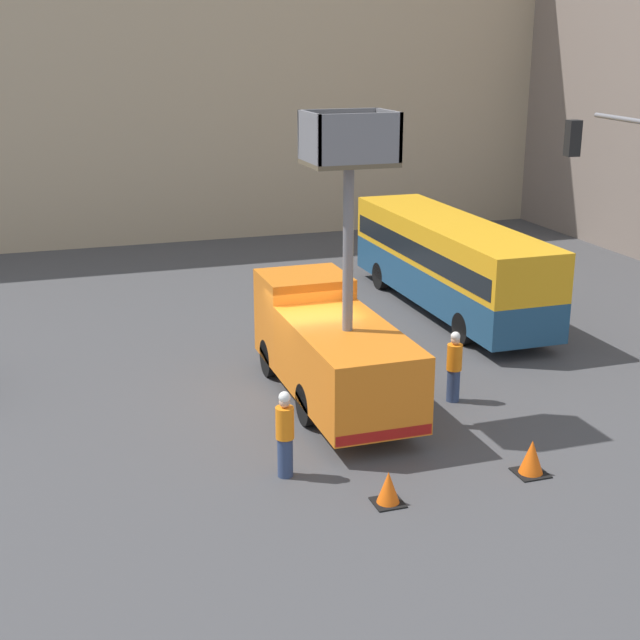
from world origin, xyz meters
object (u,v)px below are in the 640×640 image
road_worker_near_truck (285,434)px  traffic_light_pole (631,199)px  utility_truck (331,342)px  city_bus (449,259)px  traffic_cone_mid_road (388,489)px  road_worker_directing (454,367)px  traffic_cone_near_truck (532,458)px

road_worker_near_truck → traffic_light_pole: bearing=-125.8°
utility_truck → city_bus: size_ratio=0.68×
traffic_cone_mid_road → utility_truck: bearing=83.3°
city_bus → road_worker_near_truck: city_bus is taller
utility_truck → traffic_light_pole: bearing=0.2°
traffic_light_pole → city_bus: bearing=109.2°
utility_truck → city_bus: utility_truck is taller
road_worker_near_truck → road_worker_directing: bearing=-117.6°
city_bus → road_worker_directing: city_bus is taller
traffic_light_pole → traffic_cone_near_truck: traffic_light_pole is taller
road_worker_near_truck → traffic_cone_near_truck: size_ratio=2.49×
traffic_light_pole → road_worker_directing: size_ratio=3.85×
utility_truck → traffic_cone_near_truck: bearing=-61.8°
city_bus → traffic_cone_mid_road: size_ratio=15.59×
traffic_cone_near_truck → traffic_cone_mid_road: size_ratio=1.12×
road_worker_directing → traffic_cone_near_truck: size_ratio=2.41×
traffic_light_pole → traffic_cone_near_truck: (-5.64, -5.02, -4.24)m
road_worker_near_truck → traffic_cone_near_truck: bearing=-161.5°
utility_truck → road_worker_directing: utility_truck is taller
city_bus → traffic_cone_near_truck: bearing=143.1°
utility_truck → traffic_cone_mid_road: size_ratio=10.63×
utility_truck → traffic_cone_mid_road: bearing=-96.7°
city_bus → traffic_cone_near_truck: city_bus is taller
road_worker_near_truck → traffic_cone_mid_road: size_ratio=2.78×
city_bus → traffic_cone_mid_road: 13.31m
traffic_light_pole → traffic_cone_mid_road: bearing=-149.6°
road_worker_directing → utility_truck: bearing=-59.0°
traffic_cone_mid_road → traffic_light_pole: bearing=30.4°
road_worker_directing → traffic_cone_mid_road: road_worker_directing is taller
road_worker_directing → traffic_cone_mid_road: 5.55m
traffic_light_pole → road_worker_near_truck: traffic_light_pole is taller
traffic_light_pole → traffic_cone_near_truck: bearing=-138.3°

